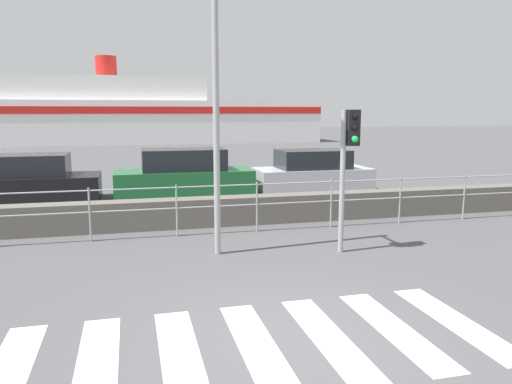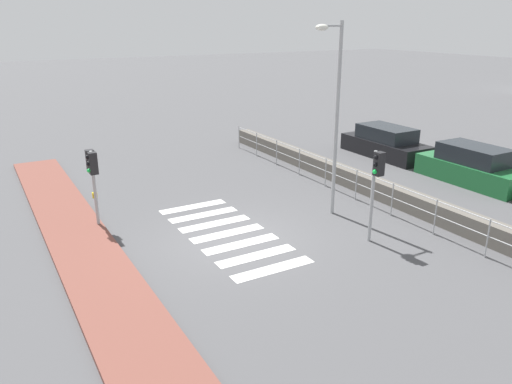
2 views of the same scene
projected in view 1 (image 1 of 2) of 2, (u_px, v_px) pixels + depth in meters
ground_plane at (296, 340)px, 6.01m from camera, size 160.00×160.00×0.00m
crosswalk at (257, 345)px, 5.89m from camera, size 5.85×2.40×0.01m
seawall at (211, 212)px, 12.03m from camera, size 22.22×0.55×0.68m
harbor_fence at (217, 201)px, 11.13m from camera, size 20.04×0.04×1.15m
traffic_light_far at (349, 148)px, 9.50m from camera, size 0.34×0.32×2.76m
streetlamp at (217, 48)px, 8.90m from camera, size 0.32×1.02×6.25m
ferry_boat at (141, 115)px, 44.50m from camera, size 29.69×7.72×7.48m
parked_car_black at (22, 182)px, 15.10m from camera, size 4.55×1.80×1.45m
parked_car_green at (184, 176)px, 16.29m from camera, size 4.43×1.71×1.54m
parked_car_silver at (312, 173)px, 17.38m from camera, size 3.99×1.76×1.42m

